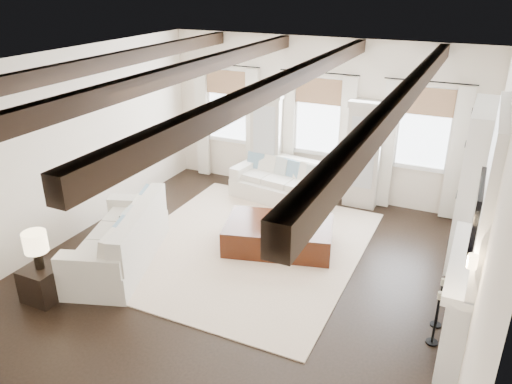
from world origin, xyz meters
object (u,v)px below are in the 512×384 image
at_px(sofa_left, 122,242).
at_px(side_table_front, 43,283).
at_px(side_table_back, 263,169).
at_px(ottoman, 279,235).
at_px(sofa_back, 282,183).

relative_size(sofa_left, side_table_front, 4.92).
bearing_deg(side_table_back, side_table_front, -101.17).
xyz_separation_m(sofa_left, side_table_front, (-0.41, -1.24, -0.14)).
bearing_deg(ottoman, side_table_back, 104.84).
bearing_deg(sofa_back, side_table_front, -110.62).
height_order(sofa_back, side_table_back, sofa_back).
bearing_deg(side_table_front, sofa_left, 71.79).
relative_size(sofa_back, side_table_back, 3.25).
bearing_deg(sofa_left, side_table_front, -108.21).
height_order(ottoman, side_table_back, side_table_back).
bearing_deg(sofa_back, sofa_left, -111.47).
distance_m(ottoman, side_table_front, 3.70).
bearing_deg(sofa_left, ottoman, 36.22).
xyz_separation_m(ottoman, side_table_back, (-1.43, 2.52, 0.09)).
xyz_separation_m(sofa_back, sofa_left, (-1.34, -3.41, 0.04)).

